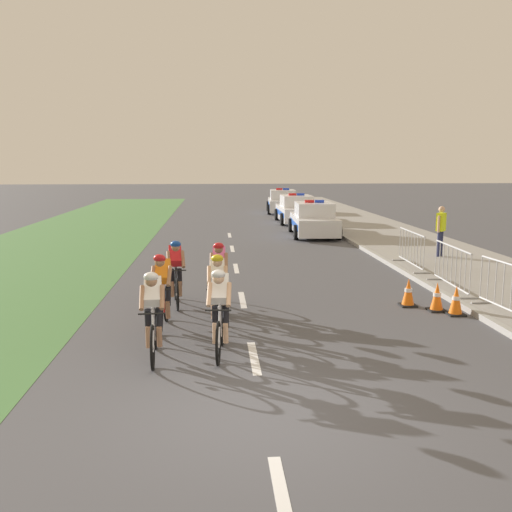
% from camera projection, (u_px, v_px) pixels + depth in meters
% --- Properties ---
extents(ground_plane, '(160.00, 160.00, 0.00)m').
position_uv_depth(ground_plane, '(265.00, 412.00, 7.28)').
color(ground_plane, '#4C4C51').
extents(sidewalk_slab, '(4.31, 60.00, 0.12)m').
position_uv_depth(sidewalk_slab, '(412.00, 245.00, 21.54)').
color(sidewalk_slab, gray).
rests_on(sidewalk_slab, ground).
extents(kerb_edge, '(0.16, 60.00, 0.13)m').
position_uv_depth(kerb_edge, '(359.00, 246.00, 21.39)').
color(kerb_edge, '#9E9E99').
rests_on(kerb_edge, ground).
extents(grass_verge, '(7.00, 60.00, 0.01)m').
position_uv_depth(grass_verge, '(47.00, 251.00, 20.57)').
color(grass_verge, '#4C7F42').
rests_on(grass_verge, ground).
extents(lane_markings_centre, '(0.14, 21.60, 0.01)m').
position_uv_depth(lane_markings_centre, '(239.00, 282.00, 15.22)').
color(lane_markings_centre, white).
rests_on(lane_markings_centre, ground).
extents(cyclist_lead, '(0.43, 1.72, 1.56)m').
position_uv_depth(cyclist_lead, '(153.00, 313.00, 9.11)').
color(cyclist_lead, black).
rests_on(cyclist_lead, ground).
extents(cyclist_second, '(0.44, 1.72, 1.56)m').
position_uv_depth(cyclist_second, '(220.00, 310.00, 9.31)').
color(cyclist_second, black).
rests_on(cyclist_second, ground).
extents(cyclist_third, '(0.43, 1.72, 1.56)m').
position_uv_depth(cyclist_third, '(162.00, 290.00, 10.80)').
color(cyclist_third, black).
rests_on(cyclist_third, ground).
extents(cyclist_fourth, '(0.42, 1.72, 1.56)m').
position_uv_depth(cyclist_fourth, '(218.00, 290.00, 10.79)').
color(cyclist_fourth, black).
rests_on(cyclist_fourth, ground).
extents(cyclist_fifth, '(0.45, 1.72, 1.56)m').
position_uv_depth(cyclist_fifth, '(176.00, 272.00, 12.60)').
color(cyclist_fifth, black).
rests_on(cyclist_fifth, ground).
extents(cyclist_sixth, '(0.42, 1.72, 1.56)m').
position_uv_depth(cyclist_sixth, '(219.00, 274.00, 12.33)').
color(cyclist_sixth, black).
rests_on(cyclist_sixth, ground).
extents(police_car_nearest, '(2.16, 4.48, 1.59)m').
position_uv_depth(police_car_nearest, '(314.00, 220.00, 24.82)').
color(police_car_nearest, silver).
rests_on(police_car_nearest, ground).
extents(police_car_second, '(2.00, 4.40, 1.59)m').
position_uv_depth(police_car_second, '(296.00, 210.00, 30.25)').
color(police_car_second, white).
rests_on(police_car_second, ground).
extents(police_car_third, '(2.23, 4.51, 1.59)m').
position_uv_depth(police_car_third, '(282.00, 202.00, 36.33)').
color(police_car_third, silver).
rests_on(police_car_third, ground).
extents(crowd_barrier_front, '(0.66, 2.32, 1.07)m').
position_uv_depth(crowd_barrier_front, '(512.00, 291.00, 11.32)').
color(crowd_barrier_front, '#B7BABF').
rests_on(crowd_barrier_front, sidewalk_slab).
extents(crowd_barrier_middle, '(0.61, 2.32, 1.07)m').
position_uv_depth(crowd_barrier_middle, '(452.00, 268.00, 13.81)').
color(crowd_barrier_middle, '#B7BABF').
rests_on(crowd_barrier_middle, sidewalk_slab).
extents(crowd_barrier_rear, '(0.58, 2.32, 1.07)m').
position_uv_depth(crowd_barrier_rear, '(411.00, 249.00, 16.75)').
color(crowd_barrier_rear, '#B7BABF').
rests_on(crowd_barrier_rear, sidewalk_slab).
extents(traffic_cone_near, '(0.36, 0.36, 0.64)m').
position_uv_depth(traffic_cone_near, '(456.00, 301.00, 11.89)').
color(traffic_cone_near, black).
rests_on(traffic_cone_near, ground).
extents(traffic_cone_mid, '(0.36, 0.36, 0.64)m').
position_uv_depth(traffic_cone_mid, '(437.00, 297.00, 12.21)').
color(traffic_cone_mid, black).
rests_on(traffic_cone_mid, ground).
extents(traffic_cone_far, '(0.36, 0.36, 0.64)m').
position_uv_depth(traffic_cone_far, '(408.00, 293.00, 12.63)').
color(traffic_cone_far, black).
rests_on(traffic_cone_far, ground).
extents(spectator_closest, '(0.41, 0.44, 1.68)m').
position_uv_depth(spectator_closest, '(441.00, 228.00, 18.56)').
color(spectator_closest, '#23284C').
rests_on(spectator_closest, sidewalk_slab).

